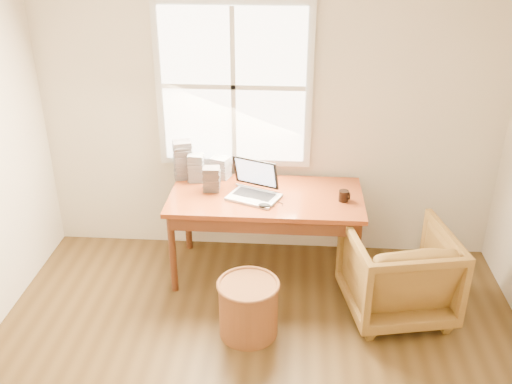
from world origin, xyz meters
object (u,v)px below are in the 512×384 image
Objects in this scene: desk at (266,197)px; coffee_mug at (344,196)px; wicker_stool at (248,309)px; laptop at (254,183)px; armchair at (398,272)px; cd_stack_a at (196,168)px.

coffee_mug is at bearing -5.82° from desk.
wicker_stool is at bearing -95.44° from desk.
wicker_stool is at bearing -66.19° from laptop.
coffee_mug is (0.63, -0.06, 0.07)m from desk.
armchair is 3.17× the size of cd_stack_a.
cd_stack_a is (-1.25, 0.29, 0.08)m from coffee_mug.
laptop is (-0.02, 0.76, 0.67)m from wicker_stool.
coffee_mug is at bearing -13.20° from cd_stack_a.
wicker_stool is at bearing -130.19° from coffee_mug.
coffee_mug is (0.71, 0.77, 0.58)m from wicker_stool.
laptop reaches higher than cd_stack_a.
laptop is 0.60m from cd_stack_a.
laptop is (-1.14, 0.41, 0.53)m from armchair.
armchair is 1.88m from cd_stack_a.
desk is 0.20m from laptop.
armchair is 1.19m from wicker_stool.
cd_stack_a is at bearing 172.76° from laptop.
coffee_mug reaches higher than wicker_stool.
cd_stack_a is at bearing 159.67° from desk.
desk is 1.21m from armchair.
cd_stack_a reaches higher than coffee_mug.
laptop is at bearing 91.21° from wicker_stool.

